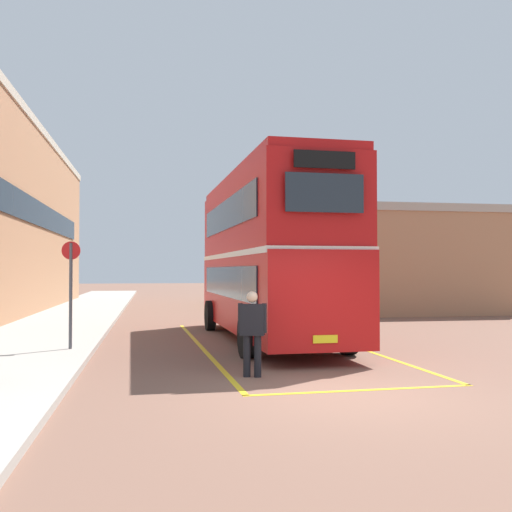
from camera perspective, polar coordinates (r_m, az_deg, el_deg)
The scene contains 8 objects.
ground_plane at distance 23.83m, azimuth -2.60°, elevation -6.28°, with size 135.60×135.60×0.00m, color brown.
sidewalk_left at distance 26.22m, azimuth -17.61°, elevation -5.61°, with size 4.00×57.60×0.14m, color #A39E93.
depot_building_right at distance 33.74m, azimuth 12.16°, elevation -0.59°, with size 8.51×15.56×4.96m.
double_decker_bus at distance 16.78m, azimuth 1.12°, elevation 0.26°, with size 3.00×10.29×4.75m.
single_deck_bus at distance 32.94m, azimuth 0.69°, elevation -2.08°, with size 2.90×8.55×3.02m.
pedestrian_boarding at distance 11.11m, azimuth -0.37°, elevation -7.05°, with size 0.53×0.35×1.62m.
bus_stop_sign at distance 14.67m, azimuth -17.69°, elevation -2.62°, with size 0.44×0.08×2.58m.
bay_marking_yellow at distance 15.07m, azimuth 2.67°, elevation -9.10°, with size 4.53×12.35×0.01m.
Camera 1 is at (-3.13, -9.13, 2.02)m, focal length 40.83 mm.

